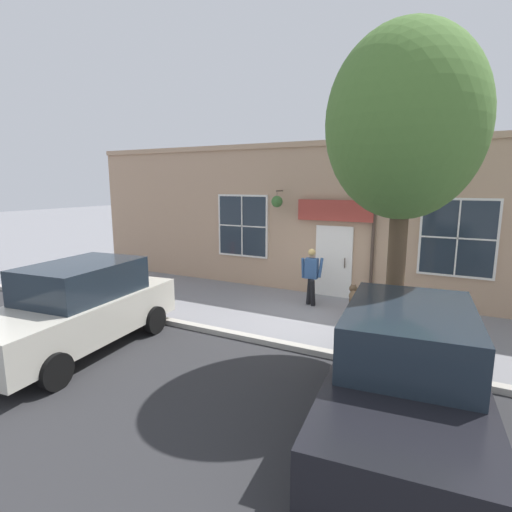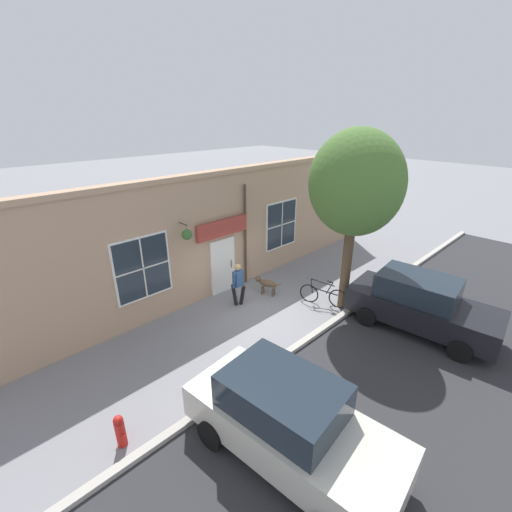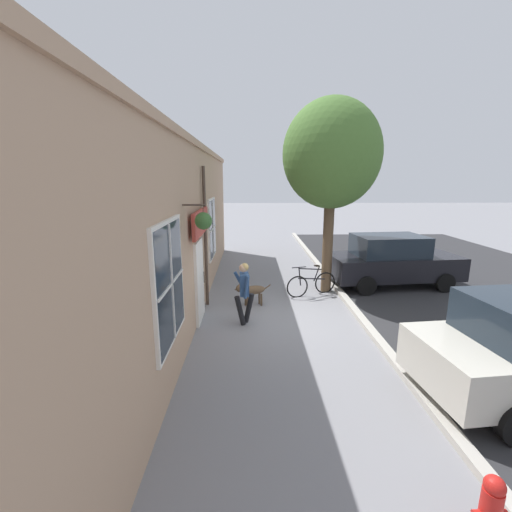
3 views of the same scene
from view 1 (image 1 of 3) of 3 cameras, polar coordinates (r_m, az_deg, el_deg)
The scene contains 10 objects.
ground_plane at distance 10.25m, azimuth 6.99°, elevation -8.62°, with size 90.00×90.00×0.00m, color gray.
curb_and_road at distance 5.73m, azimuth -16.74°, elevation -25.29°, with size 10.10×28.00×0.12m.
storefront_facade at distance 11.96m, azimuth 11.26°, elevation 5.13°, with size 0.95×18.00×4.52m.
pedestrian_walking at distance 10.99m, azimuth 7.93°, elevation -2.28°, with size 0.54×0.55×1.58m.
dog_on_leash at distance 10.59m, azimuth 13.87°, elevation -5.58°, with size 1.07×0.51×0.70m.
street_tree_by_curb at distance 7.65m, azimuth 20.54°, elevation 16.63°, with size 2.98×2.68×5.96m.
leaning_bicycle at distance 8.66m, azimuth 16.81°, elevation -9.94°, with size 1.64×0.65×1.00m.
parked_car_nearest_curb at distance 8.78m, azimuth -24.07°, elevation -6.70°, with size 4.46×2.27×1.75m.
parked_car_mid_block at distance 5.70m, azimuth 20.68°, elevation -15.68°, with size 4.46×2.27×1.75m.
fire_hydrant at distance 12.13m, azimuth -21.51°, elevation -4.32°, with size 0.34×0.20×0.77m.
Camera 1 is at (9.08, 3.39, 3.32)m, focal length 28.00 mm.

